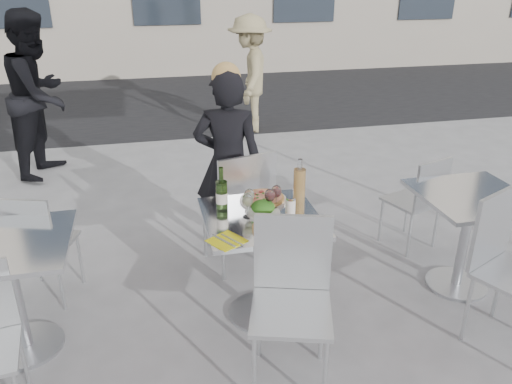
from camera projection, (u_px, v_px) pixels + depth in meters
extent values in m
plane|color=gray|center=(261.00, 313.00, 3.43)|extent=(80.00, 80.00, 0.00)
cube|color=black|center=(179.00, 98.00, 9.22)|extent=(24.00, 5.00, 0.00)
cylinder|color=#B7BABF|center=(261.00, 312.00, 3.42)|extent=(0.44, 0.44, 0.02)
cylinder|color=#B7BABF|center=(261.00, 268.00, 3.28)|extent=(0.07, 0.07, 0.72)
cube|color=silver|center=(261.00, 218.00, 3.13)|extent=(0.72, 0.72, 0.03)
cylinder|color=#B7BABF|center=(28.00, 345.00, 3.12)|extent=(0.44, 0.44, 0.02)
cylinder|color=#B7BABF|center=(17.00, 298.00, 2.97)|extent=(0.07, 0.07, 0.72)
cube|color=silver|center=(4.00, 245.00, 2.82)|extent=(0.72, 0.72, 0.03)
cylinder|color=#B7BABF|center=(456.00, 284.00, 3.73)|extent=(0.44, 0.44, 0.02)
cylinder|color=#B7BABF|center=(464.00, 242.00, 3.58)|extent=(0.07, 0.07, 0.72)
cube|color=silver|center=(473.00, 196.00, 3.44)|extent=(0.72, 0.72, 0.03)
cylinder|color=silver|center=(247.00, 221.00, 4.18)|extent=(0.03, 0.03, 0.48)
cylinder|color=silver|center=(205.00, 230.00, 4.02)|extent=(0.03, 0.03, 0.48)
cylinder|color=silver|center=(268.00, 241.00, 3.86)|extent=(0.03, 0.03, 0.48)
cylinder|color=silver|center=(223.00, 252.00, 3.71)|extent=(0.03, 0.03, 0.48)
cube|color=silver|center=(235.00, 207.00, 3.84)|extent=(0.54, 0.54, 0.03)
cube|color=silver|center=(248.00, 188.00, 3.55)|extent=(0.44, 0.13, 0.48)
cylinder|color=silver|center=(254.00, 370.00, 2.62)|extent=(0.02, 0.02, 0.46)
cylinder|color=silver|center=(325.00, 374.00, 2.60)|extent=(0.02, 0.02, 0.46)
cylinder|color=silver|center=(259.00, 325.00, 2.96)|extent=(0.02, 0.02, 0.46)
cylinder|color=silver|center=(322.00, 328.00, 2.94)|extent=(0.02, 0.02, 0.46)
cube|color=silver|center=(291.00, 313.00, 2.68)|extent=(0.54, 0.54, 0.03)
cube|color=silver|center=(293.00, 252.00, 2.78)|extent=(0.42, 0.15, 0.46)
cylinder|color=silver|center=(80.00, 259.00, 3.69)|extent=(0.02, 0.02, 0.41)
cylinder|color=silver|center=(37.00, 257.00, 3.71)|extent=(0.02, 0.02, 0.41)
cylinder|color=silver|center=(61.00, 284.00, 3.39)|extent=(0.02, 0.02, 0.41)
cylinder|color=silver|center=(14.00, 282.00, 3.41)|extent=(0.02, 0.02, 0.41)
cube|color=silver|center=(43.00, 244.00, 3.46)|extent=(0.48, 0.48, 0.02)
cube|color=silver|center=(23.00, 229.00, 3.20)|extent=(0.37, 0.14, 0.41)
cylinder|color=silver|center=(24.00, 359.00, 2.74)|extent=(0.02, 0.02, 0.41)
cylinder|color=silver|center=(407.00, 212.00, 4.42)|extent=(0.02, 0.02, 0.40)
cylinder|color=silver|center=(381.00, 220.00, 4.27)|extent=(0.02, 0.02, 0.40)
cylinder|color=silver|center=(436.00, 226.00, 4.18)|extent=(0.02, 0.02, 0.40)
cylinder|color=silver|center=(409.00, 236.00, 4.02)|extent=(0.02, 0.02, 0.40)
cube|color=silver|center=(411.00, 201.00, 4.14)|extent=(0.47, 0.47, 0.02)
cube|color=silver|center=(433.00, 185.00, 3.91)|extent=(0.36, 0.14, 0.40)
cylinder|color=silver|center=(467.00, 309.00, 3.09)|extent=(0.03, 0.03, 0.47)
cylinder|color=silver|center=(498.00, 287.00, 3.31)|extent=(0.03, 0.03, 0.47)
cube|color=silver|center=(494.00, 227.00, 3.02)|extent=(0.41, 0.21, 0.47)
imported|color=black|center=(228.00, 164.00, 3.96)|extent=(0.62, 0.49, 1.50)
imported|color=black|center=(39.00, 95.00, 5.48)|extent=(0.92, 1.05, 1.81)
imported|color=tan|center=(250.00, 75.00, 7.02)|extent=(0.84, 1.16, 1.63)
cylinder|color=tan|center=(280.00, 228.00, 2.96)|extent=(0.34, 0.34, 0.02)
cylinder|color=beige|center=(280.00, 226.00, 2.96)|extent=(0.30, 0.30, 0.00)
cylinder|color=white|center=(263.00, 200.00, 3.33)|extent=(0.32, 0.32, 0.01)
cylinder|color=tan|center=(263.00, 198.00, 3.32)|extent=(0.28, 0.28, 0.02)
cylinder|color=beige|center=(264.00, 197.00, 3.32)|extent=(0.24, 0.24, 0.00)
cylinder|color=white|center=(263.00, 213.00, 3.16)|extent=(0.22, 0.22, 0.01)
ellipsoid|color=#25711C|center=(263.00, 207.00, 3.14)|extent=(0.15, 0.15, 0.08)
sphere|color=#B21914|center=(268.00, 204.00, 3.16)|extent=(0.03, 0.03, 0.03)
cylinder|color=#365821|center=(222.00, 196.00, 3.16)|extent=(0.07, 0.07, 0.20)
cone|color=#365821|center=(221.00, 182.00, 3.12)|extent=(0.07, 0.07, 0.03)
cylinder|color=#365821|center=(221.00, 175.00, 3.10)|extent=(0.03, 0.03, 0.10)
cylinder|color=silver|center=(222.00, 198.00, 3.16)|extent=(0.07, 0.08, 0.07)
cylinder|color=tan|center=(299.00, 185.00, 3.30)|extent=(0.08, 0.08, 0.22)
cylinder|color=white|center=(300.00, 165.00, 3.24)|extent=(0.03, 0.03, 0.08)
cylinder|color=white|center=(290.00, 206.00, 3.15)|extent=(0.06, 0.06, 0.09)
cylinder|color=silver|center=(291.00, 199.00, 3.13)|extent=(0.06, 0.06, 0.02)
cylinder|color=white|center=(248.00, 217.00, 3.11)|extent=(0.06, 0.06, 0.00)
cylinder|color=white|center=(248.00, 210.00, 3.10)|extent=(0.01, 0.01, 0.09)
ellipsoid|color=white|center=(248.00, 200.00, 3.07)|extent=(0.07, 0.07, 0.08)
ellipsoid|color=beige|center=(248.00, 202.00, 3.07)|extent=(0.05, 0.05, 0.05)
cylinder|color=white|center=(249.00, 211.00, 3.18)|extent=(0.06, 0.06, 0.00)
cylinder|color=white|center=(249.00, 205.00, 3.16)|extent=(0.01, 0.01, 0.09)
ellipsoid|color=white|center=(249.00, 195.00, 3.14)|extent=(0.07, 0.07, 0.08)
ellipsoid|color=beige|center=(249.00, 197.00, 3.14)|extent=(0.05, 0.05, 0.05)
cylinder|color=white|center=(270.00, 211.00, 3.18)|extent=(0.06, 0.06, 0.00)
cylinder|color=white|center=(270.00, 205.00, 3.16)|extent=(0.01, 0.01, 0.09)
ellipsoid|color=white|center=(270.00, 195.00, 3.13)|extent=(0.07, 0.07, 0.08)
ellipsoid|color=#400909|center=(270.00, 197.00, 3.14)|extent=(0.05, 0.05, 0.05)
cylinder|color=white|center=(276.00, 207.00, 3.24)|extent=(0.06, 0.06, 0.00)
cylinder|color=white|center=(276.00, 201.00, 3.22)|extent=(0.01, 0.01, 0.09)
ellipsoid|color=white|center=(276.00, 191.00, 3.19)|extent=(0.07, 0.07, 0.08)
ellipsoid|color=#400909|center=(276.00, 193.00, 3.19)|extent=(0.05, 0.05, 0.05)
cube|color=yellow|center=(227.00, 241.00, 2.84)|extent=(0.25, 0.25, 0.00)
cube|color=#B7BABF|center=(223.00, 240.00, 2.83)|extent=(0.12, 0.18, 0.00)
cube|color=#B7BABF|center=(232.00, 240.00, 2.84)|extent=(0.10, 0.16, 0.00)
cube|color=yellow|center=(315.00, 230.00, 2.96)|extent=(0.21, 0.21, 0.00)
cube|color=#B7BABF|center=(311.00, 229.00, 2.95)|extent=(0.05, 0.20, 0.00)
cube|color=#B7BABF|center=(319.00, 229.00, 2.96)|extent=(0.05, 0.18, 0.00)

